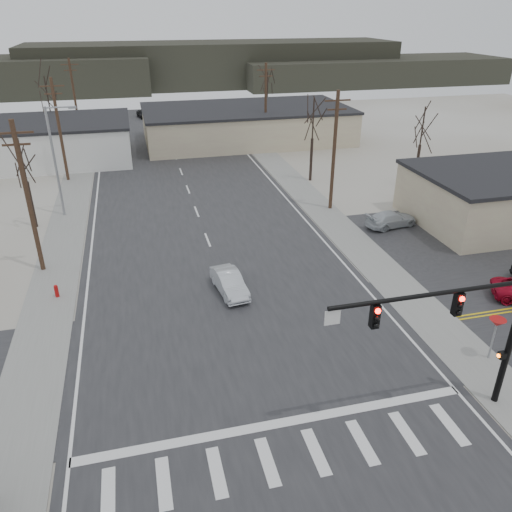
{
  "coord_description": "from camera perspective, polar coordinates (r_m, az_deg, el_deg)",
  "views": [
    {
      "loc": [
        -4.77,
        -20.23,
        15.9
      ],
      "look_at": [
        1.66,
        5.5,
        2.6
      ],
      "focal_mm": 35.0,
      "sensor_mm": 36.0,
      "label": 1
    }
  ],
  "objects": [
    {
      "name": "ground",
      "position": [
        26.17,
        -0.62,
        -10.78
      ],
      "size": [
        140.0,
        140.0,
        0.0
      ],
      "primitive_type": "plane",
      "color": "silver",
      "rests_on": "ground"
    },
    {
      "name": "main_road",
      "position": [
        38.93,
        -5.78,
        2.43
      ],
      "size": [
        18.0,
        110.0,
        0.05
      ],
      "primitive_type": "cube",
      "color": "#262629",
      "rests_on": "ground"
    },
    {
      "name": "cross_road",
      "position": [
        26.15,
        -0.62,
        -10.75
      ],
      "size": [
        90.0,
        10.0,
        0.04
      ],
      "primitive_type": "cube",
      "color": "#262629",
      "rests_on": "ground"
    },
    {
      "name": "parking_lot",
      "position": [
        39.42,
        26.63,
        -0.14
      ],
      "size": [
        18.0,
        20.0,
        0.03
      ],
      "primitive_type": "cube",
      "color": "#262629",
      "rests_on": "ground"
    },
    {
      "name": "sidewalk_left",
      "position": [
        43.64,
        -20.73,
        3.52
      ],
      "size": [
        3.0,
        90.0,
        0.06
      ],
      "primitive_type": "cube",
      "color": "gray",
      "rests_on": "ground"
    },
    {
      "name": "sidewalk_right",
      "position": [
        45.89,
        6.48,
        6.23
      ],
      "size": [
        3.0,
        90.0,
        0.06
      ],
      "primitive_type": "cube",
      "color": "gray",
      "rests_on": "ground"
    },
    {
      "name": "traffic_signal_mast",
      "position": [
        21.98,
        24.01,
        -6.68
      ],
      "size": [
        8.95,
        0.43,
        7.2
      ],
      "color": "black",
      "rests_on": "ground"
    },
    {
      "name": "fire_hydrant",
      "position": [
        32.63,
        -21.84,
        -3.73
      ],
      "size": [
        0.24,
        0.24,
        0.87
      ],
      "color": "#A50C0C",
      "rests_on": "ground"
    },
    {
      "name": "yield_sign",
      "position": [
        27.13,
        25.82,
        -7.03
      ],
      "size": [
        0.8,
        0.8,
        2.35
      ],
      "color": "gray",
      "rests_on": "ground"
    },
    {
      "name": "building_left_far",
      "position": [
        62.77,
        -24.52,
        11.75
      ],
      "size": [
        22.3,
        12.3,
        4.5
      ],
      "color": "silver",
      "rests_on": "ground"
    },
    {
      "name": "building_right_far",
      "position": [
        67.32,
        -1.1,
        14.85
      ],
      "size": [
        26.3,
        14.3,
        4.3
      ],
      "color": "#BBB48F",
      "rests_on": "ground"
    },
    {
      "name": "building_lot",
      "position": [
        45.33,
        26.47,
        6.16
      ],
      "size": [
        14.3,
        10.3,
        4.3
      ],
      "color": "#BBB48F",
      "rests_on": "ground"
    },
    {
      "name": "upole_left_b",
      "position": [
        34.61,
        -24.64,
        6.21
      ],
      "size": [
        2.2,
        0.3,
        10.0
      ],
      "color": "#452D20",
      "rests_on": "ground"
    },
    {
      "name": "upole_left_c",
      "position": [
        53.73,
        -21.55,
        13.39
      ],
      "size": [
        2.2,
        0.3,
        10.0
      ],
      "color": "#452D20",
      "rests_on": "ground"
    },
    {
      "name": "upole_left_d",
      "position": [
        73.32,
        -20.03,
        16.76
      ],
      "size": [
        2.2,
        0.3,
        10.0
      ],
      "color": "#452D20",
      "rests_on": "ground"
    },
    {
      "name": "upole_right_a",
      "position": [
        42.9,
        8.92,
        11.91
      ],
      "size": [
        2.2,
        0.3,
        10.0
      ],
      "color": "#452D20",
      "rests_on": "ground"
    },
    {
      "name": "upole_right_b",
      "position": [
        63.29,
        1.11,
        16.92
      ],
      "size": [
        2.2,
        0.3,
        10.0
      ],
      "color": "#452D20",
      "rests_on": "ground"
    },
    {
      "name": "streetlight_main",
      "position": [
        44.01,
        -21.84,
        10.53
      ],
      "size": [
        2.4,
        0.25,
        9.0
      ],
      "color": "gray",
      "rests_on": "ground"
    },
    {
      "name": "tree_left_near",
      "position": [
        42.43,
        -25.1,
        9.58
      ],
      "size": [
        3.3,
        3.3,
        7.35
      ],
      "color": "black",
      "rests_on": "ground"
    },
    {
      "name": "tree_right_mid",
      "position": [
        50.34,
        6.54,
        15.05
      ],
      "size": [
        3.74,
        3.74,
        8.33
      ],
      "color": "black",
      "rests_on": "ground"
    },
    {
      "name": "tree_left_far",
      "position": [
        67.56,
        -22.72,
        16.52
      ],
      "size": [
        3.96,
        3.96,
        8.82
      ],
      "color": "black",
      "rests_on": "ground"
    },
    {
      "name": "tree_right_far",
      "position": [
        75.59,
        1.33,
        18.78
      ],
      "size": [
        3.52,
        3.52,
        7.84
      ],
      "color": "black",
      "rests_on": "ground"
    },
    {
      "name": "tree_lot",
      "position": [
        51.05,
        18.48,
        13.66
      ],
      "size": [
        3.52,
        3.52,
        7.84
      ],
      "color": "black",
      "rests_on": "ground"
    },
    {
      "name": "hill_center",
      "position": [
        118.45,
        -4.68,
        21.03
      ],
      "size": [
        80.0,
        18.0,
        9.0
      ],
      "primitive_type": "cube",
      "color": "#333026",
      "rests_on": "ground"
    },
    {
      "name": "hill_right",
      "position": [
        123.78,
        13.11,
        19.91
      ],
      "size": [
        60.0,
        18.0,
        5.5
      ],
      "primitive_type": "cube",
      "color": "#333026",
      "rests_on": "ground"
    },
    {
      "name": "sedan_crossing",
      "position": [
        30.72,
        -3.06,
        -3.06
      ],
      "size": [
        1.9,
        4.13,
        1.31
      ],
      "primitive_type": "imported",
      "rotation": [
        0.0,
        0.0,
        0.13
      ],
      "color": "#B8BEC4",
      "rests_on": "main_road"
    },
    {
      "name": "car_far_a",
      "position": [
        66.95,
        -7.08,
        13.33
      ],
      "size": [
        3.18,
        4.96,
        1.34
      ],
      "primitive_type": "imported",
      "rotation": [
        0.0,
        0.0,
        2.83
      ],
      "color": "black",
      "rests_on": "main_road"
    },
    {
      "name": "car_far_b",
      "position": [
        84.1,
        -12.79,
        15.57
      ],
      "size": [
        2.25,
        3.87,
        1.24
      ],
      "primitive_type": "imported",
      "rotation": [
        0.0,
        0.0,
        0.23
      ],
      "color": "black",
      "rests_on": "main_road"
    },
    {
      "name": "car_parked_silver",
      "position": [
        41.42,
        15.2,
        4.08
      ],
      "size": [
        4.56,
        2.51,
        1.25
      ],
      "primitive_type": "imported",
      "rotation": [
        0.0,
        0.0,
        1.75
      ],
      "color": "#B1B7BD",
      "rests_on": "parking_lot"
    }
  ]
}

